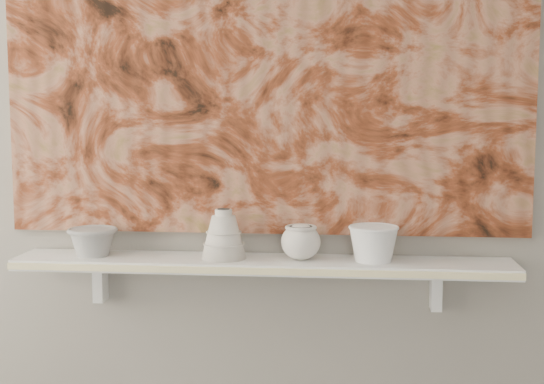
# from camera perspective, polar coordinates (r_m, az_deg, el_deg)

# --- Properties ---
(wall_back) EXTENTS (3.60, 0.00, 3.60)m
(wall_back) POSITION_cam_1_polar(r_m,az_deg,el_deg) (2.18, -0.50, 6.33)
(wall_back) COLOR gray
(wall_back) RESTS_ON floor
(shelf) EXTENTS (1.40, 0.18, 0.03)m
(shelf) POSITION_cam_1_polar(r_m,az_deg,el_deg) (2.13, -0.76, -5.45)
(shelf) COLOR white
(shelf) RESTS_ON wall_back
(shelf_stripe) EXTENTS (1.40, 0.01, 0.02)m
(shelf_stripe) POSITION_cam_1_polar(r_m,az_deg,el_deg) (2.04, -1.05, -6.00)
(shelf_stripe) COLOR beige
(shelf_stripe) RESTS_ON shelf
(bracket_left) EXTENTS (0.03, 0.06, 0.12)m
(bracket_left) POSITION_cam_1_polar(r_m,az_deg,el_deg) (2.31, -12.80, -6.55)
(bracket_left) COLOR white
(bracket_left) RESTS_ON wall_back
(bracket_right) EXTENTS (0.03, 0.06, 0.12)m
(bracket_right) POSITION_cam_1_polar(r_m,az_deg,el_deg) (2.21, 12.24, -7.14)
(bracket_right) COLOR white
(bracket_right) RESTS_ON wall_back
(painting) EXTENTS (1.50, 0.02, 1.10)m
(painting) POSITION_cam_1_polar(r_m,az_deg,el_deg) (2.17, -0.55, 11.35)
(painting) COLOR brown
(painting) RESTS_ON wall_back
(house_motif) EXTENTS (0.09, 0.00, 0.08)m
(house_motif) POSITION_cam_1_polar(r_m,az_deg,el_deg) (2.16, 11.42, 3.06)
(house_motif) COLOR black
(house_motif) RESTS_ON painting
(bowl_grey) EXTENTS (0.16, 0.16, 0.08)m
(bowl_grey) POSITION_cam_1_polar(r_m,az_deg,el_deg) (2.23, -13.35, -3.63)
(bowl_grey) COLOR gray
(bowl_grey) RESTS_ON shelf
(cup_cream) EXTENTS (0.12, 0.12, 0.10)m
(cup_cream) POSITION_cam_1_polar(r_m,az_deg,el_deg) (2.11, 2.18, -3.78)
(cup_cream) COLOR beige
(cup_cream) RESTS_ON shelf
(bell_vessel) EXTENTS (0.14, 0.14, 0.14)m
(bell_vessel) POSITION_cam_1_polar(r_m,az_deg,el_deg) (2.13, -3.66, -3.15)
(bell_vessel) COLOR beige
(bell_vessel) RESTS_ON shelf
(bowl_white) EXTENTS (0.18, 0.18, 0.10)m
(bowl_white) POSITION_cam_1_polar(r_m,az_deg,el_deg) (2.11, 7.65, -3.84)
(bowl_white) COLOR white
(bowl_white) RESTS_ON shelf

